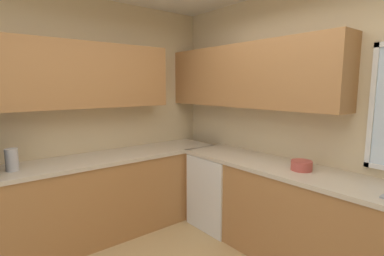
# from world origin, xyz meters

# --- Properties ---
(room_shell) EXTENTS (4.02, 3.43, 2.74)m
(room_shell) POSITION_xyz_m (-0.36, 0.49, 1.79)
(room_shell) COLOR beige
(room_shell) RESTS_ON ground_plane
(counter_run_left) EXTENTS (0.65, 3.04, 0.91)m
(counter_run_left) POSITION_xyz_m (-1.64, 0.00, 0.46)
(counter_run_left) COLOR #AD7542
(counter_run_left) RESTS_ON ground_plane
(counter_run_back) EXTENTS (3.11, 0.65, 0.91)m
(counter_run_back) POSITION_xyz_m (0.21, 1.34, 0.46)
(counter_run_back) COLOR #AD7542
(counter_run_back) RESTS_ON ground_plane
(dishwasher) EXTENTS (0.60, 0.60, 0.87)m
(dishwasher) POSITION_xyz_m (-0.98, 1.31, 0.43)
(dishwasher) COLOR white
(dishwasher) RESTS_ON ground_plane
(kettle) EXTENTS (0.11, 0.11, 0.21)m
(kettle) POSITION_xyz_m (-1.62, -0.75, 1.02)
(kettle) COLOR #B7B7BC
(kettle) RESTS_ON counter_run_left
(bowl) EXTENTS (0.19, 0.19, 0.09)m
(bowl) POSITION_xyz_m (0.03, 1.34, 0.96)
(bowl) COLOR #B74C42
(bowl) RESTS_ON counter_run_back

